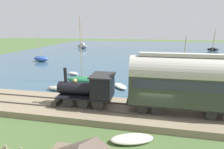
# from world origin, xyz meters

# --- Properties ---
(ground_plane) EXTENTS (200.00, 200.00, 0.00)m
(ground_plane) POSITION_xyz_m (0.00, 0.00, 0.00)
(ground_plane) COLOR #476033
(harbor_water) EXTENTS (80.00, 80.00, 0.01)m
(harbor_water) POSITION_xyz_m (42.84, 0.00, 0.00)
(harbor_water) COLOR #38566B
(harbor_water) RESTS_ON ground
(rail_embankment) EXTENTS (4.70, 56.00, 0.67)m
(rail_embankment) POSITION_xyz_m (0.19, 0.00, 0.28)
(rail_embankment) COLOR #84755B
(rail_embankment) RESTS_ON ground
(steam_locomotive) EXTENTS (2.30, 5.25, 3.18)m
(steam_locomotive) POSITION_xyz_m (0.19, 5.31, 2.19)
(steam_locomotive) COLOR black
(steam_locomotive) RESTS_ON rail_embankment
(passenger_coach) EXTENTS (2.21, 8.52, 4.67)m
(passenger_coach) POSITION_xyz_m (0.19, -2.06, 3.27)
(passenger_coach) COLOR black
(passenger_coach) RESTS_ON rail_embankment
(sailboat_navy) EXTENTS (2.82, 4.20, 6.11)m
(sailboat_navy) POSITION_xyz_m (31.64, -14.39, 0.69)
(sailboat_navy) COLOR #192347
(sailboat_navy) RESTS_ON harbor_water
(sailboat_gray) EXTENTS (3.24, 4.72, 9.70)m
(sailboat_gray) POSITION_xyz_m (46.17, 23.18, 0.83)
(sailboat_gray) COLOR gray
(sailboat_gray) RESTS_ON harbor_water
(sailboat_black) EXTENTS (1.60, 3.58, 7.09)m
(sailboat_black) POSITION_xyz_m (47.49, -19.96, 0.58)
(sailboat_black) COLOR black
(sailboat_black) RESTS_ON harbor_water
(sailboat_blue) EXTENTS (1.89, 3.56, 6.25)m
(sailboat_blue) POSITION_xyz_m (20.52, 23.11, 0.67)
(sailboat_blue) COLOR #335199
(sailboat_blue) RESTS_ON harbor_water
(sailboat_green) EXTENTS (1.82, 4.28, 8.46)m
(sailboat_green) POSITION_xyz_m (8.11, 9.11, 0.47)
(sailboat_green) COLOR #236B42
(sailboat_green) RESTS_ON harbor_water
(sailboat_brown) EXTENTS (2.85, 5.02, 6.07)m
(sailboat_brown) POSITION_xyz_m (11.18, -4.12, 0.46)
(sailboat_brown) COLOR brown
(sailboat_brown) RESTS_ON harbor_water
(rowboat_mid_harbor) EXTENTS (1.12, 2.46, 0.52)m
(rowboat_mid_harbor) POSITION_xyz_m (4.52, 10.95, 0.27)
(rowboat_mid_harbor) COLOR #B7B2A3
(rowboat_mid_harbor) RESTS_ON harbor_water
(rowboat_far_out) EXTENTS (2.59, 2.35, 0.42)m
(rowboat_far_out) POSITION_xyz_m (6.91, 3.78, 0.22)
(rowboat_far_out) COLOR silver
(rowboat_far_out) RESTS_ON harbor_water
(rowboat_near_shore) EXTENTS (2.15, 2.12, 0.50)m
(rowboat_near_shore) POSITION_xyz_m (6.36, -2.69, 0.26)
(rowboat_near_shore) COLOR beige
(rowboat_near_shore) RESTS_ON harbor_water
(rowboat_off_pier) EXTENTS (1.16, 1.95, 0.50)m
(rowboat_off_pier) POSITION_xyz_m (11.40, 11.86, 0.26)
(rowboat_off_pier) COLOR beige
(rowboat_off_pier) RESTS_ON harbor_water
(beached_dinghy) EXTENTS (1.88, 3.00, 0.44)m
(beached_dinghy) POSITION_xyz_m (-3.35, 1.48, 0.22)
(beached_dinghy) COLOR beige
(beached_dinghy) RESTS_ON ground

